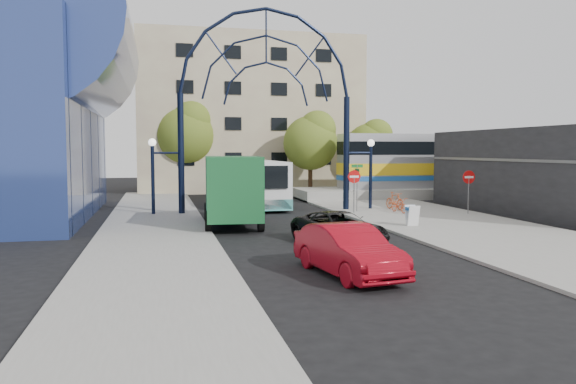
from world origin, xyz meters
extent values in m
plane|color=black|center=(0.00, 0.00, 0.00)|extent=(120.00, 120.00, 0.00)
cube|color=gray|center=(8.00, 4.00, 0.06)|extent=(8.00, 56.00, 0.12)
cube|color=gray|center=(-6.50, 6.00, 0.06)|extent=(5.00, 50.00, 0.12)
cylinder|color=black|center=(-5.00, 14.00, 3.50)|extent=(0.36, 0.36, 7.00)
cylinder|color=black|center=(5.00, 14.00, 3.50)|extent=(0.36, 0.36, 7.00)
cylinder|color=black|center=(-6.60, 14.00, 2.00)|extent=(0.20, 0.20, 4.00)
cylinder|color=black|center=(6.60, 14.00, 2.00)|extent=(0.20, 0.20, 4.00)
sphere|color=white|center=(-6.60, 14.00, 4.20)|extent=(0.44, 0.44, 0.44)
sphere|color=white|center=(6.60, 14.00, 4.20)|extent=(0.44, 0.44, 0.44)
cylinder|color=slate|center=(4.80, 12.00, 1.22)|extent=(0.06, 0.06, 2.20)
cylinder|color=red|center=(4.80, 12.00, 2.22)|extent=(0.80, 0.04, 0.80)
cube|color=white|center=(4.80, 11.97, 2.22)|extent=(0.55, 0.02, 0.12)
cylinder|color=slate|center=(11.00, 10.00, 1.22)|extent=(0.06, 0.06, 2.20)
cylinder|color=red|center=(11.00, 10.00, 2.22)|extent=(0.76, 0.04, 0.76)
cube|color=white|center=(11.00, 9.97, 2.22)|extent=(0.55, 0.02, 0.12)
cylinder|color=slate|center=(5.20, 12.60, 1.52)|extent=(0.05, 0.05, 2.80)
cube|color=#146626|center=(5.20, 12.60, 2.82)|extent=(0.70, 0.03, 0.18)
cube|color=#146626|center=(5.20, 12.60, 2.57)|extent=(0.03, 0.70, 0.18)
cube|color=white|center=(5.60, 5.80, 0.62)|extent=(0.55, 0.26, 0.99)
cube|color=white|center=(5.60, 6.15, 0.62)|extent=(0.55, 0.26, 0.99)
cube|color=#1E59A5|center=(5.60, 5.98, 0.95)|extent=(0.55, 0.42, 0.14)
cylinder|color=navy|center=(-12.00, 15.00, 10.00)|extent=(9.00, 16.00, 9.00)
cube|color=black|center=(16.00, 10.00, 2.50)|extent=(6.00, 16.00, 5.00)
cube|color=tan|center=(2.00, 35.00, 7.00)|extent=(20.00, 12.00, 14.00)
cube|color=gray|center=(20.00, 22.00, 0.40)|extent=(32.00, 5.00, 0.80)
cube|color=#B7B7BC|center=(20.00, 22.00, 2.90)|extent=(25.00, 3.00, 4.20)
cube|color=gold|center=(20.00, 22.00, 2.30)|extent=(25.10, 3.05, 0.90)
cube|color=black|center=(20.00, 22.00, 3.90)|extent=(25.05, 3.05, 1.00)
cube|color=#1E59A5|center=(20.00, 22.00, 1.60)|extent=(25.10, 3.05, 0.35)
cylinder|color=#382314|center=(6.00, 26.00, 1.26)|extent=(0.36, 0.36, 2.52)
sphere|color=#516D1C|center=(6.00, 26.00, 4.34)|extent=(4.48, 4.48, 4.48)
sphere|color=#516D1C|center=(6.50, 25.70, 5.46)|extent=(3.08, 3.08, 3.08)
cylinder|color=#382314|center=(-4.00, 30.00, 1.44)|extent=(0.36, 0.36, 2.88)
sphere|color=#516D1C|center=(-4.00, 30.00, 4.96)|extent=(5.12, 5.12, 5.12)
sphere|color=#516D1C|center=(-3.50, 29.70, 6.24)|extent=(3.52, 3.52, 3.52)
cylinder|color=#382314|center=(12.00, 28.00, 1.17)|extent=(0.36, 0.36, 2.34)
sphere|color=#516D1C|center=(12.00, 28.00, 4.03)|extent=(4.16, 4.16, 4.16)
sphere|color=#516D1C|center=(12.50, 27.70, 5.07)|extent=(2.86, 2.86, 2.86)
cube|color=white|center=(0.15, 18.72, 1.66)|extent=(2.55, 10.97, 2.76)
cube|color=#57C2C0|center=(0.15, 18.72, 0.52)|extent=(2.58, 10.97, 0.67)
cube|color=black|center=(0.15, 18.72, 2.24)|extent=(2.60, 10.75, 0.86)
cube|color=black|center=(0.22, 13.19, 2.19)|extent=(1.80, 0.15, 1.33)
cube|color=black|center=(0.09, 24.15, 1.52)|extent=(2.28, 0.20, 1.52)
cylinder|color=black|center=(-1.07, 22.10, 0.46)|extent=(0.28, 0.92, 0.91)
cylinder|color=black|center=(1.30, 22.13, 0.46)|extent=(0.28, 0.92, 0.91)
cylinder|color=black|center=(-0.98, 14.66, 0.46)|extent=(0.28, 0.92, 0.91)
cylinder|color=black|center=(1.38, 14.69, 0.46)|extent=(0.28, 0.92, 0.91)
cube|color=black|center=(-2.60, 10.97, 1.15)|extent=(2.59, 2.69, 2.31)
cube|color=black|center=(-2.51, 12.23, 1.63)|extent=(2.10, 0.26, 1.05)
cube|color=#17582C|center=(-2.83, 7.83, 1.99)|extent=(2.87, 5.00, 2.94)
cylinder|color=black|center=(-3.83, 10.74, 0.50)|extent=(0.35, 1.02, 1.01)
cylinder|color=black|center=(-1.42, 10.57, 0.50)|extent=(0.35, 1.02, 1.01)
cylinder|color=black|center=(-4.13, 6.66, 0.50)|extent=(0.35, 1.02, 1.01)
cylinder|color=black|center=(-1.72, 6.49, 0.50)|extent=(0.35, 1.02, 1.01)
imported|color=black|center=(0.72, 2.37, 0.65)|extent=(3.35, 5.12, 1.31)
imported|color=maroon|center=(-0.78, -3.02, 0.77)|extent=(2.35, 4.86, 1.54)
imported|color=#D9552B|center=(7.40, 11.47, 0.56)|extent=(0.75, 1.72, 0.88)
imported|color=#CC5628|center=(7.80, 13.01, 0.66)|extent=(0.87, 1.85, 1.07)
camera|label=1|loc=(-6.30, -18.83, 3.78)|focal=35.00mm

